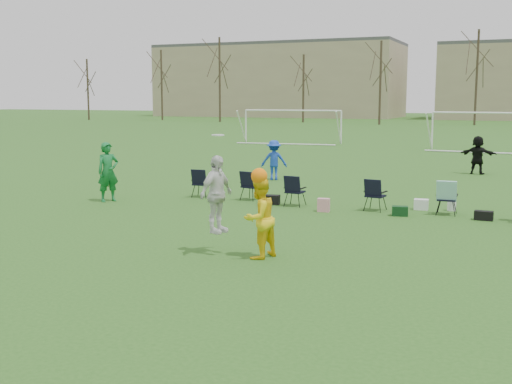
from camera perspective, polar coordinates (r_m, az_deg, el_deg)
The scene contains 9 objects.
ground at distance 13.05m, azimuth -6.29°, elevation -6.60°, with size 260.00×260.00×0.00m, color #28581B.
fielder_green_near at distance 21.39m, azimuth -13.02°, elevation 1.75°, with size 0.71×0.46×1.93m, color #136A2E.
fielder_blue at distance 26.33m, azimuth 1.61°, elevation 2.85°, with size 1.06×0.61×1.63m, color #1842BB.
fielder_black at distance 29.95m, azimuth 19.10°, elevation 3.13°, with size 1.58×0.50×1.70m, color black.
center_contest at distance 13.58m, azimuth -1.31°, elevation -1.35°, with size 1.73×1.06×2.59m.
sideline_setup at distance 19.58m, azimuth 10.12°, elevation -0.04°, with size 10.94×1.93×1.83m.
goal_left at distance 47.83m, azimuth 3.26°, elevation 6.68°, with size 7.39×0.76×2.46m.
goal_mid at distance 43.05m, azimuth 20.22°, elevation 5.98°, with size 7.40×0.63×2.46m.
tree_line at distance 81.05m, azimuth 19.09°, elevation 9.19°, with size 110.28×3.28×11.40m.
Camera 1 is at (6.22, -10.97, 3.37)m, focal length 45.00 mm.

